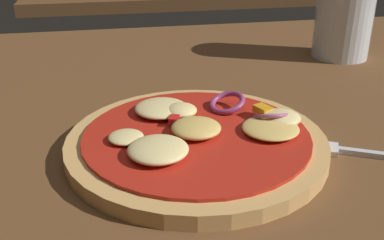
# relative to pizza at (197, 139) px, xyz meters

# --- Properties ---
(dining_table) EXTENTS (1.37, 0.91, 0.03)m
(dining_table) POSITION_rel_pizza_xyz_m (-0.04, 0.02, -0.02)
(dining_table) COLOR brown
(dining_table) RESTS_ON ground
(pizza) EXTENTS (0.23, 0.23, 0.03)m
(pizza) POSITION_rel_pizza_xyz_m (0.00, 0.00, 0.00)
(pizza) COLOR tan
(pizza) RESTS_ON dining_table
(fork) EXTENTS (0.17, 0.10, 0.01)m
(fork) POSITION_rel_pizza_xyz_m (0.15, -0.04, -0.01)
(fork) COLOR silver
(fork) RESTS_ON dining_table
(beer_glass) EXTENTS (0.08, 0.08, 0.14)m
(beer_glass) POSITION_rel_pizza_xyz_m (0.26, 0.24, 0.05)
(beer_glass) COLOR silver
(beer_glass) RESTS_ON dining_table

